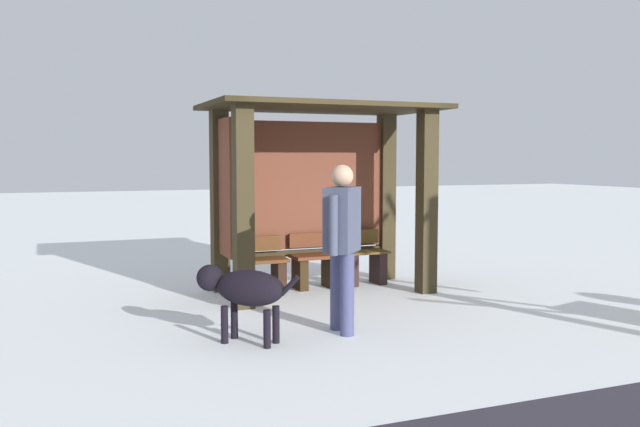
% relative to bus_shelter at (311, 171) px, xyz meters
% --- Properties ---
extents(ground_plane, '(60.00, 60.00, 0.00)m').
position_rel_bus_shelter_xyz_m(ground_plane, '(0.09, -0.17, -1.59)').
color(ground_plane, white).
extents(bus_shelter, '(3.02, 1.69, 2.45)m').
position_rel_bus_shelter_xyz_m(bus_shelter, '(0.00, 0.00, 0.00)').
color(bus_shelter, '#342B18').
rests_on(bus_shelter, ground).
extents(bench_left_inside, '(0.64, 0.38, 0.72)m').
position_rel_bus_shelter_xyz_m(bench_left_inside, '(-0.65, 0.11, -1.29)').
color(bench_left_inside, '#522E15').
rests_on(bench_left_inside, ground).
extents(bench_center_inside, '(0.64, 0.41, 0.74)m').
position_rel_bus_shelter_xyz_m(bench_center_inside, '(0.09, 0.11, -1.29)').
color(bench_center_inside, '#582A15').
rests_on(bench_center_inside, ground).
extents(bench_right_inside, '(0.64, 0.40, 0.75)m').
position_rel_bus_shelter_xyz_m(bench_right_inside, '(0.83, 0.11, -1.28)').
color(bench_right_inside, '#543E19').
rests_on(bench_right_inside, ground).
extents(person_walking, '(0.50, 0.53, 1.70)m').
position_rel_bus_shelter_xyz_m(person_walking, '(-0.54, -2.21, -0.59)').
color(person_walking, '#40465C').
rests_on(person_walking, ground).
extents(dog, '(0.83, 0.81, 0.73)m').
position_rel_bus_shelter_xyz_m(dog, '(-1.56, -2.20, -1.07)').
color(dog, black).
rests_on(dog, ground).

